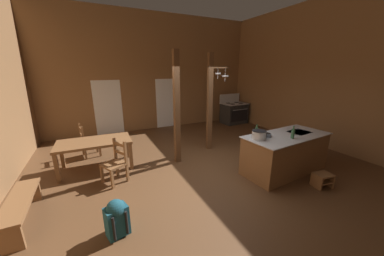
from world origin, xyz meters
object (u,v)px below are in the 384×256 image
Objects in this scene: dining_table at (95,144)px; ladderback_chair_by_post at (116,163)px; bottle_tall_on_counter at (256,132)px; kitchen_island at (285,153)px; backpack at (117,217)px; mixing_bowl_on_counter at (266,135)px; stockpot_on_counter at (259,135)px; ladderback_chair_near_window at (88,141)px; bottle_short_on_counter at (293,133)px; stove_range at (234,113)px; step_stool at (323,179)px; bench_along_left_wall at (20,207)px.

ladderback_chair_by_post is at bearing -66.41° from dining_table.
kitchen_island is at bearing -17.86° from bottle_tall_on_counter.
backpack is 2.77× the size of mixing_bowl_on_counter.
stockpot_on_counter is at bearing -118.28° from bottle_tall_on_counter.
kitchen_island is 0.97m from bottle_tall_on_counter.
ladderback_chair_near_window is 5.38m from bottle_short_on_counter.
stove_range is 0.77× the size of dining_table.
step_stool is at bearing -28.86° from ladderback_chair_by_post.
kitchen_island is at bearing 5.23° from backpack.
kitchen_island is 3.74× the size of backpack.
kitchen_island reaches higher than bench_along_left_wall.
bench_along_left_wall is 4.95× the size of bottle_tall_on_counter.
bottle_tall_on_counter is (-0.91, 1.12, 0.87)m from step_stool.
dining_table is 2.55m from backpack.
bottle_tall_on_counter reaches higher than ladderback_chair_near_window.
dining_table reaches higher than step_stool.
bench_along_left_wall is (-7.10, -3.82, -0.18)m from stove_range.
ladderback_chair_by_post reaches higher than backpack.
backpack is at bearing -83.90° from ladderback_chair_near_window.
bottle_short_on_counter is (0.63, -0.47, 0.00)m from bottle_tall_on_counter.
stockpot_on_counter is at bearing 7.67° from backpack.
stove_range is 4.89m from mixing_bowl_on_counter.
bottle_short_on_counter reaches higher than backpack.
ladderback_chair_near_window is 3.28× the size of bottle_short_on_counter.
ladderback_chair_by_post is 3.22m from stockpot_on_counter.
dining_table is at bearing 53.55° from bench_along_left_wall.
bottle_short_on_counter reaches higher than bottle_tall_on_counter.
kitchen_island is 7.96× the size of bottle_tall_on_counter.
stove_range is (1.80, 4.40, 0.01)m from kitchen_island.
ladderback_chair_near_window is at bearing 138.48° from step_stool.
ladderback_chair_by_post is 1.66m from backpack.
kitchen_island is 3.97m from ladderback_chair_by_post.
ladderback_chair_by_post is 4.41× the size of mixing_bowl_on_counter.
mixing_bowl_on_counter reaches higher than step_stool.
backpack is (1.37, -0.94, 0.01)m from bench_along_left_wall.
bench_along_left_wall is 3.67× the size of stockpot_on_counter.
mixing_bowl_on_counter is (-0.71, 1.00, 0.80)m from step_stool.
bench_along_left_wall is 2.32× the size of backpack.
bottle_tall_on_counter reaches higher than mixing_bowl_on_counter.
bottle_short_on_counter is (-0.28, 0.65, 0.88)m from step_stool.
ladderback_chair_near_window reaches higher than step_stool.
mixing_bowl_on_counter is at bearing -29.80° from bottle_tall_on_counter.
mixing_bowl_on_counter reaches higher than dining_table.
bottle_short_on_counter reaches higher than dining_table.
kitchen_island is 4.75m from stove_range.
bottle_short_on_counter reaches higher than kitchen_island.
kitchen_island is at bearing -27.55° from dining_table.
dining_table is 4.70m from bottle_short_on_counter.
stove_range is 3.28× the size of step_stool.
backpack is (-5.74, -4.76, -0.17)m from stove_range.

